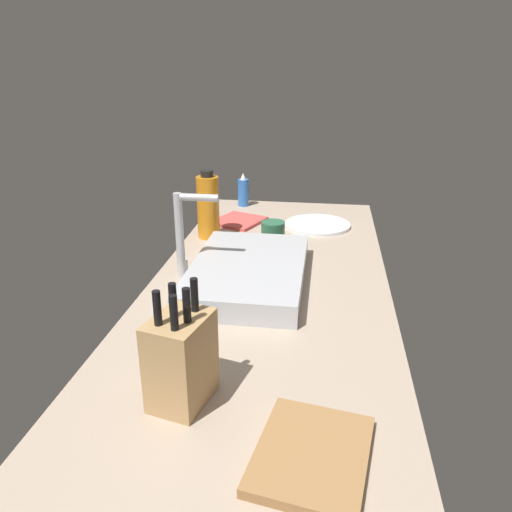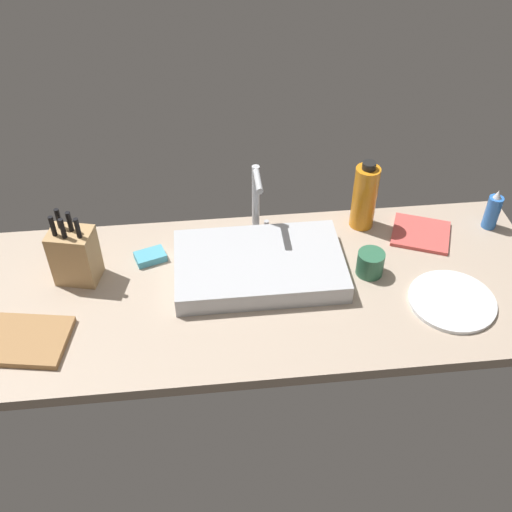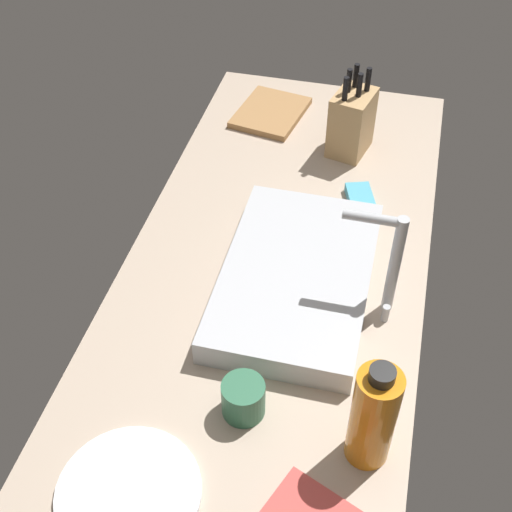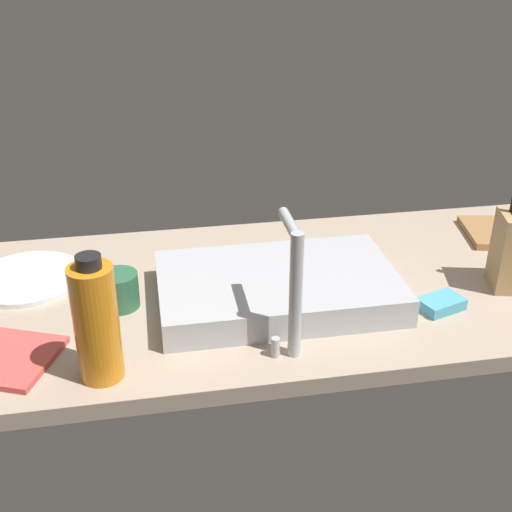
% 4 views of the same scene
% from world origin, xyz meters
% --- Properties ---
extents(countertop_slab, '(1.71, 0.67, 0.04)m').
position_xyz_m(countertop_slab, '(0.00, 0.00, 0.02)').
color(countertop_slab, tan).
rests_on(countertop_slab, ground).
extents(sink_basin, '(0.50, 0.31, 0.06)m').
position_xyz_m(sink_basin, '(0.00, 0.06, 0.07)').
color(sink_basin, '#B7BABF').
rests_on(sink_basin, countertop_slab).
extents(faucet, '(0.06, 0.13, 0.25)m').
position_xyz_m(faucet, '(0.01, 0.24, 0.18)').
color(faucet, '#B7BABF').
rests_on(faucet, countertop_slab).
extents(knife_block, '(0.14, 0.12, 0.23)m').
position_xyz_m(knife_block, '(-0.53, 0.10, 0.12)').
color(knife_block, tan).
rests_on(knife_block, countertop_slab).
extents(cutting_board, '(0.24, 0.21, 0.02)m').
position_xyz_m(cutting_board, '(-0.65, -0.15, 0.04)').
color(cutting_board, '#9E7042').
rests_on(cutting_board, countertop_slab).
extents(soap_bottle, '(0.05, 0.05, 0.14)m').
position_xyz_m(soap_bottle, '(0.77, 0.20, 0.10)').
color(soap_bottle, blue).
rests_on(soap_bottle, countertop_slab).
extents(water_bottle, '(0.08, 0.08, 0.24)m').
position_xyz_m(water_bottle, '(0.36, 0.26, 0.15)').
color(water_bottle, orange).
rests_on(water_bottle, countertop_slab).
extents(dinner_plate, '(0.25, 0.25, 0.01)m').
position_xyz_m(dinner_plate, '(0.53, -0.12, 0.04)').
color(dinner_plate, white).
rests_on(dinner_plate, countertop_slab).
extents(dish_towel, '(0.23, 0.22, 0.01)m').
position_xyz_m(dish_towel, '(0.54, 0.18, 0.04)').
color(dish_towel, '#CC4C47').
rests_on(dish_towel, countertop_slab).
extents(coffee_mug, '(0.08, 0.08, 0.08)m').
position_xyz_m(coffee_mug, '(0.33, 0.03, 0.07)').
color(coffee_mug, '#2D6647').
rests_on(coffee_mug, countertop_slab).
extents(dish_sponge, '(0.10, 0.09, 0.02)m').
position_xyz_m(dish_sponge, '(-0.33, 0.15, 0.05)').
color(dish_sponge, '#4CA3BC').
rests_on(dish_sponge, countertop_slab).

